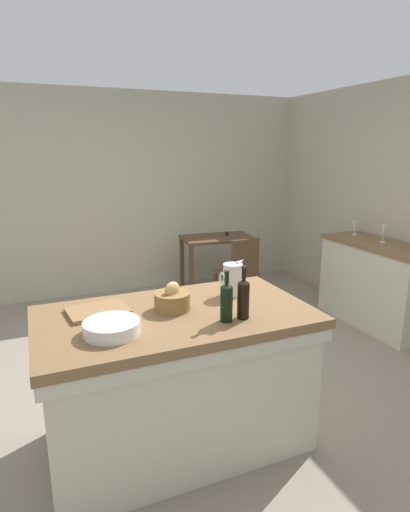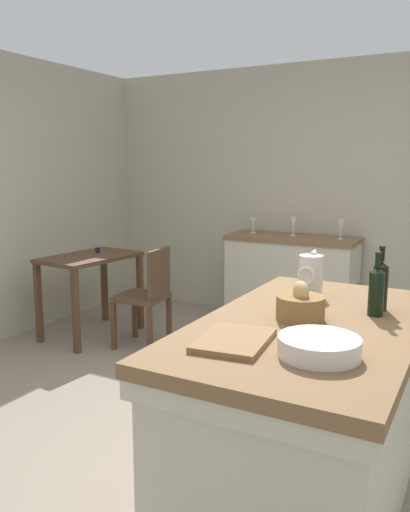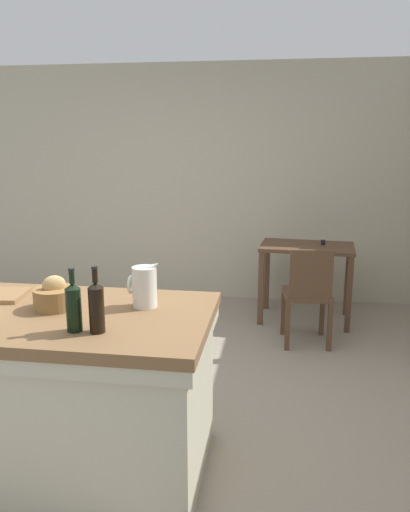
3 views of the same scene
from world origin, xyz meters
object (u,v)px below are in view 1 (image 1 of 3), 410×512
at_px(wine_glass_left, 384,231).
at_px(cutting_board, 98,311).
at_px(writing_desk, 217,247).
at_px(wooden_chair, 239,272).
at_px(island_table, 177,374).
at_px(wash_bowl, 112,328).
at_px(side_cabinet, 375,284).
at_px(wine_bottle_dark, 243,297).
at_px(wine_bottle_amber, 226,301).
at_px(bread_basket, 172,300).
at_px(wine_glass_middle, 355,226).
at_px(pitcher, 232,279).

bearing_deg(wine_glass_left, cutting_board, -165.10).
distance_m(writing_desk, wooden_chair, 0.67).
xyz_separation_m(island_table, cutting_board, (-0.44, 0.18, 0.43)).
xyz_separation_m(writing_desk, cutting_board, (-1.88, -2.38, 0.28)).
relative_size(writing_desk, wash_bowl, 3.11).
relative_size(side_cabinet, wine_bottle_dark, 4.09).
distance_m(cutting_board, wine_bottle_amber, 0.79).
height_order(cutting_board, wine_bottle_amber, wine_bottle_amber).
height_order(bread_basket, wine_bottle_amber, wine_bottle_amber).
bearing_deg(wine_glass_middle, wine_bottle_dark, -144.41).
distance_m(island_table, wooden_chair, 2.38).
relative_size(wooden_chair, wine_glass_left, 4.92).
relative_size(writing_desk, cutting_board, 2.70).
bearing_deg(pitcher, wash_bowl, -160.74).
xyz_separation_m(pitcher, bread_basket, (-0.46, -0.10, -0.05)).
bearing_deg(wash_bowl, wooden_chair, 48.19).
height_order(bread_basket, wine_glass_middle, bread_basket).
distance_m(writing_desk, wine_glass_left, 2.01).
height_order(wine_bottle_amber, wine_glass_middle, wine_bottle_amber).
height_order(wine_bottle_dark, wine_bottle_amber, wine_bottle_dark).
bearing_deg(side_cabinet, writing_desk, 126.73).
height_order(side_cabinet, cutting_board, cutting_board).
bearing_deg(pitcher, wine_bottle_dark, -107.54).
bearing_deg(island_table, wine_glass_left, 20.65).
xyz_separation_m(writing_desk, bread_basket, (-1.45, -2.51, 0.33)).
xyz_separation_m(side_cabinet, wine_bottle_dark, (-2.28, -1.23, 0.58)).
distance_m(pitcher, wine_glass_middle, 2.56).
bearing_deg(wooden_chair, wine_bottle_dark, -117.08).
bearing_deg(wine_bottle_dark, wine_glass_middle, 35.59).
distance_m(wine_bottle_amber, wine_glass_middle, 2.96).
bearing_deg(wine_bottle_amber, cutting_board, 147.88).
height_order(wine_glass_left, wine_glass_middle, wine_glass_left).
bearing_deg(wooden_chair, cutting_board, -137.23).
relative_size(wine_bottle_dark, wine_glass_left, 1.74).
relative_size(side_cabinet, wine_glass_middle, 8.30).
height_order(wine_bottle_dark, wine_glass_middle, wine_bottle_dark).
height_order(side_cabinet, wash_bowl, wash_bowl).
bearing_deg(side_cabinet, pitcher, -158.62).
xyz_separation_m(pitcher, wine_bottle_dark, (-0.12, -0.38, 0.02)).
relative_size(wash_bowl, bread_basket, 1.38).
bearing_deg(island_table, cutting_board, 157.74).
xyz_separation_m(side_cabinet, bread_basket, (-2.62, -0.94, 0.52)).
xyz_separation_m(wine_bottle_dark, wine_bottle_amber, (-0.11, -0.00, -0.01)).
height_order(side_cabinet, wine_glass_left, wine_glass_left).
height_order(side_cabinet, pitcher, pitcher).
bearing_deg(island_table, wash_bowl, -159.29).
relative_size(pitcher, wine_bottle_dark, 0.83).
height_order(side_cabinet, wine_bottle_dark, wine_bottle_dark).
relative_size(writing_desk, wine_bottle_amber, 3.14).
relative_size(wash_bowl, wine_glass_middle, 1.96).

